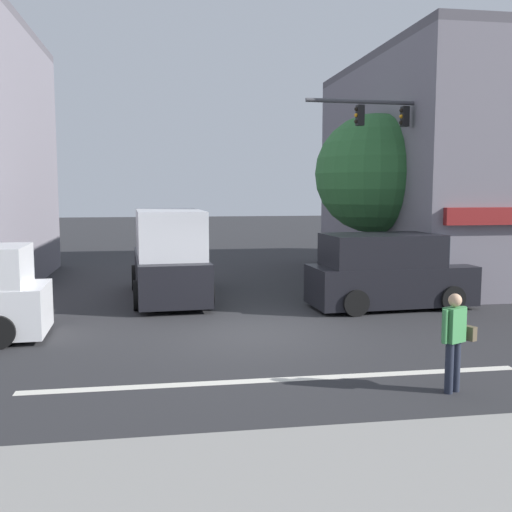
# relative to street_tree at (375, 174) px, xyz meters

# --- Properties ---
(ground_plane) EXTENTS (120.00, 120.00, 0.00)m
(ground_plane) POSITION_rel_street_tree_xyz_m (-5.29, -6.21, -3.89)
(ground_plane) COLOR #2B2B2D
(lane_marking_stripe) EXTENTS (9.00, 0.24, 0.01)m
(lane_marking_stripe) POSITION_rel_street_tree_xyz_m (-5.29, -9.71, -3.89)
(lane_marking_stripe) COLOR silver
(lane_marking_stripe) RESTS_ON ground
(street_tree) EXTENTS (4.08, 4.08, 5.94)m
(street_tree) POSITION_rel_street_tree_xyz_m (0.00, 0.00, 0.00)
(street_tree) COLOR #4C3823
(street_tree) RESTS_ON ground
(traffic_light_mast) EXTENTS (4.89, 0.40, 6.20)m
(traffic_light_mast) POSITION_rel_street_tree_xyz_m (0.73, -2.35, 0.28)
(traffic_light_mast) COLOR #47474C
(traffic_light_mast) RESTS_ON ground
(van_waiting_far) EXTENTS (4.70, 2.25, 2.11)m
(van_waiting_far) POSITION_rel_street_tree_xyz_m (-0.95, -3.80, -2.89)
(van_waiting_far) COLOR black
(van_waiting_far) RESTS_ON ground
(box_truck_crossing_center) EXTENTS (2.47, 5.70, 2.75)m
(box_truck_crossing_center) POSITION_rel_street_tree_xyz_m (-7.07, -1.45, -2.64)
(box_truck_crossing_center) COLOR black
(box_truck_crossing_center) RESTS_ON ground
(pedestrian_foreground_with_bag) EXTENTS (0.68, 0.43, 1.67)m
(pedestrian_foreground_with_bag) POSITION_rel_street_tree_xyz_m (-2.55, -10.80, -2.94)
(pedestrian_foreground_with_bag) COLOR #232838
(pedestrian_foreground_with_bag) RESTS_ON ground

